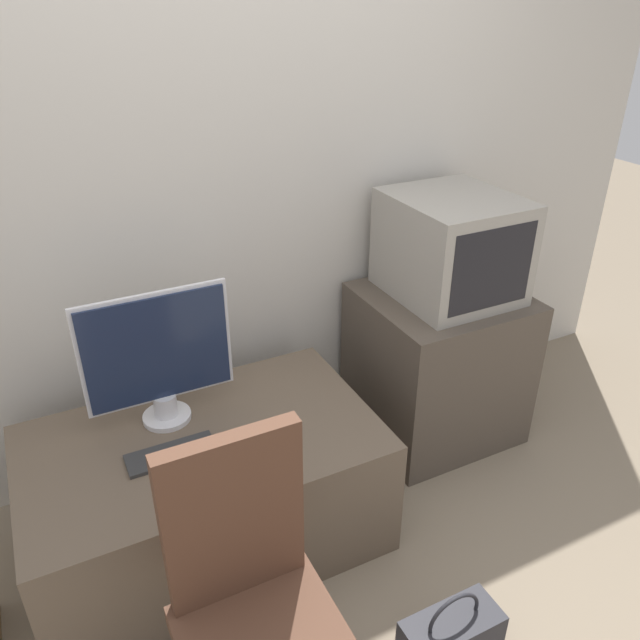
{
  "coord_description": "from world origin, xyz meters",
  "views": [
    {
      "loc": [
        -0.74,
        -1.0,
        1.93
      ],
      "look_at": [
        0.23,
        0.93,
        0.75
      ],
      "focal_mm": 35.0,
      "sensor_mm": 36.0,
      "label": 1
    }
  ],
  "objects_px": {
    "main_monitor": "(158,357)",
    "keyboard": "(171,454)",
    "crt_tv": "(451,247)",
    "office_chair": "(257,631)",
    "mouse": "(232,436)"
  },
  "relations": [
    {
      "from": "keyboard",
      "to": "office_chair",
      "type": "height_order",
      "value": "office_chair"
    },
    {
      "from": "main_monitor",
      "to": "office_chair",
      "type": "bearing_deg",
      "value": -89.58
    },
    {
      "from": "keyboard",
      "to": "crt_tv",
      "type": "bearing_deg",
      "value": 11.23
    },
    {
      "from": "main_monitor",
      "to": "mouse",
      "type": "relative_size",
      "value": 8.95
    },
    {
      "from": "main_monitor",
      "to": "keyboard",
      "type": "height_order",
      "value": "main_monitor"
    },
    {
      "from": "keyboard",
      "to": "crt_tv",
      "type": "height_order",
      "value": "crt_tv"
    },
    {
      "from": "keyboard",
      "to": "mouse",
      "type": "bearing_deg",
      "value": -2.92
    },
    {
      "from": "keyboard",
      "to": "crt_tv",
      "type": "relative_size",
      "value": 0.57
    },
    {
      "from": "main_monitor",
      "to": "keyboard",
      "type": "relative_size",
      "value": 1.74
    },
    {
      "from": "main_monitor",
      "to": "keyboard",
      "type": "xyz_separation_m",
      "value": [
        -0.04,
        -0.21,
        -0.26
      ]
    },
    {
      "from": "mouse",
      "to": "crt_tv",
      "type": "distance_m",
      "value": 1.22
    },
    {
      "from": "main_monitor",
      "to": "office_chair",
      "type": "distance_m",
      "value": 0.96
    },
    {
      "from": "mouse",
      "to": "main_monitor",
      "type": "bearing_deg",
      "value": 128.32
    },
    {
      "from": "keyboard",
      "to": "main_monitor",
      "type": "bearing_deg",
      "value": 79.55
    },
    {
      "from": "crt_tv",
      "to": "office_chair",
      "type": "relative_size",
      "value": 0.56
    }
  ]
}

